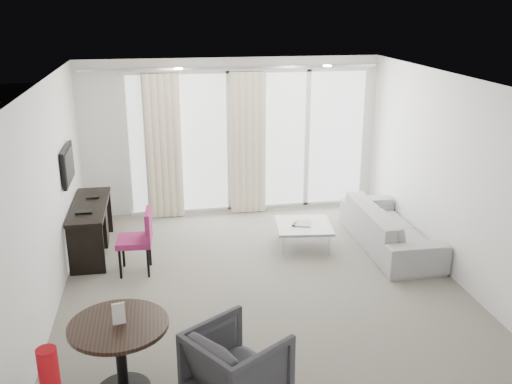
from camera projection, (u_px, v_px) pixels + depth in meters
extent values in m
cube|color=#6C685C|center=(264.00, 289.00, 7.21)|extent=(5.00, 6.00, 0.00)
cube|color=white|center=(265.00, 82.00, 6.38)|extent=(5.00, 6.00, 0.00)
cube|color=silver|center=(46.00, 204.00, 6.39)|extent=(0.00, 6.00, 2.60)
cube|color=silver|center=(459.00, 181.00, 7.20)|extent=(0.00, 6.00, 2.60)
cube|color=silver|center=(343.00, 326.00, 4.00)|extent=(5.00, 0.00, 2.60)
cylinder|color=#FFE0B2|center=(178.00, 69.00, 7.74)|extent=(0.12, 0.12, 0.02)
cylinder|color=#FFE0B2|center=(327.00, 66.00, 8.07)|extent=(0.12, 0.12, 0.02)
imported|color=#313136|center=(237.00, 366.00, 5.12)|extent=(1.06, 1.06, 0.71)
imported|color=gray|center=(390.00, 227.00, 8.36)|extent=(0.84, 2.15, 0.63)
cube|color=#4D4D50|center=(238.00, 185.00, 11.48)|extent=(5.60, 3.00, 0.12)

